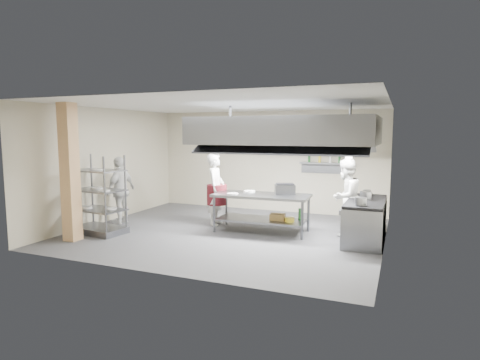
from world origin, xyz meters
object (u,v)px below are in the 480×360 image
at_px(chef_plating, 121,190).
at_px(griddle, 285,189).
at_px(pass_rack, 98,194).
at_px(island, 261,213).
at_px(chef_head, 216,189).
at_px(cooking_range, 365,222).
at_px(chef_line, 345,197).
at_px(stockpot, 366,196).

relative_size(chef_plating, griddle, 3.75).
bearing_deg(pass_rack, griddle, 31.08).
bearing_deg(island, chef_head, 164.22).
xyz_separation_m(cooking_range, chef_plating, (-6.08, -0.61, 0.45)).
bearing_deg(chef_line, cooking_range, 79.02).
bearing_deg(chef_head, island, -113.53).
bearing_deg(chef_head, griddle, -102.84).
height_order(cooking_range, griddle, griddle).
relative_size(chef_line, stockpot, 6.94).
xyz_separation_m(cooking_range, chef_head, (-3.72, 0.19, 0.50)).
bearing_deg(cooking_range, pass_rack, -164.12).
distance_m(island, griddle, 0.80).
height_order(cooking_range, stockpot, stockpot).
bearing_deg(chef_plating, cooking_range, 95.31).
relative_size(cooking_range, griddle, 4.30).
relative_size(island, pass_rack, 1.23).
distance_m(cooking_range, griddle, 1.96).
distance_m(island, chef_head, 1.46).
xyz_separation_m(pass_rack, stockpot, (5.86, 1.73, 0.07)).
relative_size(pass_rack, cooking_range, 0.92).
xyz_separation_m(chef_plating, griddle, (4.22, 0.71, 0.15)).
bearing_deg(chef_line, pass_rack, -47.20).
relative_size(island, chef_head, 1.24).
height_order(chef_head, stockpot, chef_head).
xyz_separation_m(griddle, stockpot, (1.84, -0.04, -0.04)).
bearing_deg(griddle, pass_rack, -178.16).
relative_size(chef_head, stockpot, 7.19).
bearing_deg(chef_plating, island, 96.91).
relative_size(pass_rack, griddle, 3.97).
height_order(pass_rack, griddle, pass_rack).
bearing_deg(griddle, cooking_range, -25.14).
bearing_deg(chef_plating, stockpot, 95.88).
distance_m(chef_head, griddle, 1.86).
distance_m(chef_line, stockpot, 0.54).
bearing_deg(cooking_range, chef_plating, -174.29).
xyz_separation_m(chef_head, stockpot, (3.70, -0.13, 0.07)).
bearing_deg(chef_line, island, -54.04).
relative_size(island, cooking_range, 1.14).
distance_m(pass_rack, cooking_range, 6.13).
relative_size(island, chef_line, 1.28).
xyz_separation_m(island, cooking_range, (2.37, 0.13, -0.04)).
xyz_separation_m(pass_rack, chef_line, (5.40, 1.99, -0.04)).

